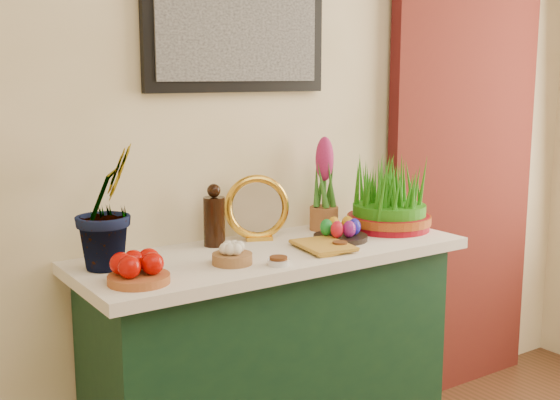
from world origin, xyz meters
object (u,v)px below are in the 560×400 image
object	(u,v)px
sideboard	(272,372)
wheatgrass_sabzeh	(389,200)
mirror	(257,208)
book	(303,248)
hyacinth_green	(106,186)

from	to	relation	value
sideboard	wheatgrass_sabzeh	bearing A→B (deg)	0.06
sideboard	mirror	bearing A→B (deg)	78.84
book	sideboard	bearing A→B (deg)	128.24
sideboard	hyacinth_green	size ratio (longest dim) A/B	2.49
book	wheatgrass_sabzeh	distance (m)	0.51
hyacinth_green	sideboard	bearing A→B (deg)	-39.25
sideboard	wheatgrass_sabzeh	xyz separation A→B (m)	(0.55, 0.00, 0.58)
hyacinth_green	book	bearing A→B (deg)	-47.50
mirror	hyacinth_green	bearing A→B (deg)	-173.59
hyacinth_green	mirror	distance (m)	0.61
wheatgrass_sabzeh	book	bearing A→B (deg)	-168.22
wheatgrass_sabzeh	sideboard	bearing A→B (deg)	-179.94
sideboard	hyacinth_green	bearing A→B (deg)	172.15
mirror	book	world-z (taller)	mirror
sideboard	wheatgrass_sabzeh	size ratio (longest dim) A/B	3.93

